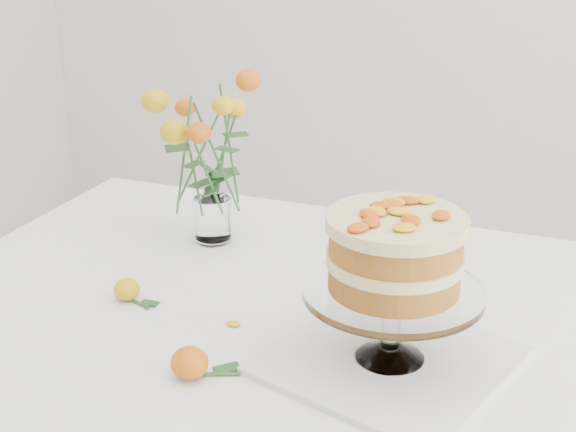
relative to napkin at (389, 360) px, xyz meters
name	(u,v)px	position (x,y,z in m)	size (l,w,h in m)	color
table	(323,353)	(-0.14, 0.12, -0.09)	(1.43, 0.93, 0.76)	tan
napkin	(389,360)	(0.00, 0.00, 0.00)	(0.32, 0.32, 0.01)	white
cake_stand	(395,260)	(0.00, 0.00, 0.16)	(0.26, 0.26, 0.23)	white
rose_vase	(210,137)	(-0.44, 0.31, 0.21)	(0.26, 0.26, 0.37)	white
loose_rose_near	(127,289)	(-0.47, 0.03, 0.01)	(0.08, 0.05, 0.04)	orange
loose_rose_far	(190,363)	(-0.26, -0.14, 0.02)	(0.09, 0.06, 0.05)	#B95709
stray_petal_a	(233,324)	(-0.26, 0.02, 0.00)	(0.03, 0.02, 0.00)	#EFAF0F
stray_petal_b	(282,348)	(-0.16, -0.02, 0.00)	(0.03, 0.02, 0.00)	#EFAF0F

